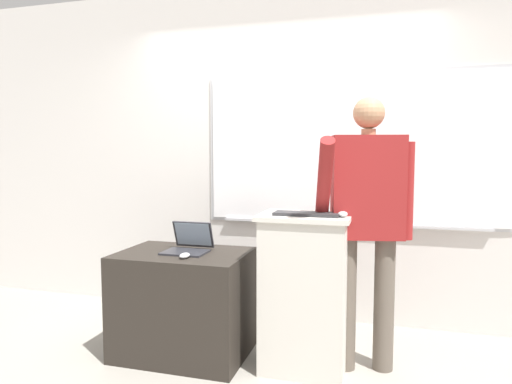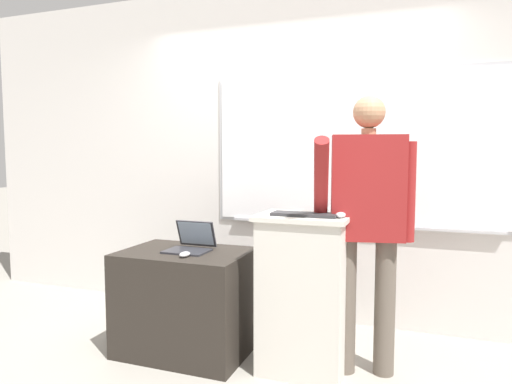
{
  "view_description": "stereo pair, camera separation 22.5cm",
  "coord_description": "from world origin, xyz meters",
  "views": [
    {
      "loc": [
        0.85,
        -2.45,
        1.41
      ],
      "look_at": [
        0.02,
        0.44,
        1.15
      ],
      "focal_mm": 32.0,
      "sensor_mm": 36.0,
      "label": 1
    },
    {
      "loc": [
        1.06,
        -2.38,
        1.41
      ],
      "look_at": [
        0.02,
        0.44,
        1.15
      ],
      "focal_mm": 32.0,
      "sensor_mm": 36.0,
      "label": 2
    }
  ],
  "objects": [
    {
      "name": "person_presenter",
      "position": [
        0.73,
        0.51,
        1.02
      ],
      "size": [
        0.61,
        0.62,
        1.75
      ],
      "rotation": [
        0.0,
        0.0,
        0.22
      ],
      "color": "brown",
      "rests_on": "ground_plane"
    },
    {
      "name": "computer_mouse_by_keyboard",
      "position": [
        0.6,
        0.35,
        1.03
      ],
      "size": [
        0.06,
        0.1,
        0.03
      ],
      "color": "#BCBCC1",
      "rests_on": "lectern_podium"
    },
    {
      "name": "computer_mouse_by_laptop",
      "position": [
        -0.4,
        0.23,
        0.74
      ],
      "size": [
        0.06,
        0.1,
        0.03
      ],
      "color": "#BCBCC1",
      "rests_on": "side_desk"
    },
    {
      "name": "wireless_keyboard",
      "position": [
        0.38,
        0.35,
        1.03
      ],
      "size": [
        0.41,
        0.15,
        0.02
      ],
      "color": "#2D2D30",
      "rests_on": "lectern_podium"
    },
    {
      "name": "side_desk",
      "position": [
        -0.49,
        0.39,
        0.36
      ],
      "size": [
        0.88,
        0.62,
        0.72
      ],
      "color": "#28231E",
      "rests_on": "ground_plane"
    },
    {
      "name": "back_wall",
      "position": [
        0.03,
        1.38,
        1.41
      ],
      "size": [
        6.4,
        0.17,
        2.82
      ],
      "color": "silver",
      "rests_on": "ground_plane"
    },
    {
      "name": "lectern_podium",
      "position": [
        0.36,
        0.4,
        0.51
      ],
      "size": [
        0.58,
        0.43,
        1.02
      ],
      "color": "beige",
      "rests_on": "ground_plane"
    },
    {
      "name": "laptop",
      "position": [
        -0.46,
        0.44,
        0.78
      ],
      "size": [
        0.3,
        0.29,
        0.2
      ],
      "color": "#28282D",
      "rests_on": "side_desk"
    }
  ]
}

